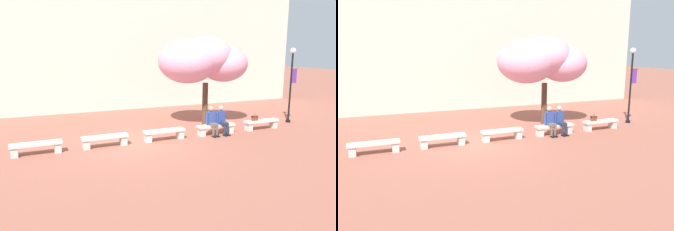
% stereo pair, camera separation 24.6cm
% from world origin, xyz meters
% --- Properties ---
extents(ground_plane, '(100.00, 100.00, 0.00)m').
position_xyz_m(ground_plane, '(0.00, 0.00, 0.00)').
color(ground_plane, '#8E5142').
extents(building_facade, '(28.60, 4.00, 10.64)m').
position_xyz_m(building_facade, '(0.00, 9.57, 5.32)').
color(building_facade, beige).
rests_on(building_facade, ground).
extents(stone_bench_near_west, '(1.81, 0.45, 0.45)m').
position_xyz_m(stone_bench_near_west, '(-3.75, 0.00, 0.30)').
color(stone_bench_near_west, beige).
rests_on(stone_bench_near_west, ground).
extents(stone_bench_center, '(1.81, 0.45, 0.45)m').
position_xyz_m(stone_bench_center, '(-1.25, 0.00, 0.30)').
color(stone_bench_center, beige).
rests_on(stone_bench_center, ground).
extents(stone_bench_near_east, '(1.81, 0.45, 0.45)m').
position_xyz_m(stone_bench_near_east, '(1.25, 0.00, 0.30)').
color(stone_bench_near_east, beige).
rests_on(stone_bench_near_east, ground).
extents(stone_bench_east_end, '(1.81, 0.45, 0.45)m').
position_xyz_m(stone_bench_east_end, '(3.75, 0.00, 0.30)').
color(stone_bench_east_end, beige).
rests_on(stone_bench_east_end, ground).
extents(stone_bench_far_east, '(1.81, 0.45, 0.45)m').
position_xyz_m(stone_bench_far_east, '(6.25, 0.00, 0.30)').
color(stone_bench_far_east, beige).
rests_on(stone_bench_far_east, ground).
extents(person_seated_left, '(0.51, 0.68, 1.29)m').
position_xyz_m(person_seated_left, '(3.50, -0.05, 0.70)').
color(person_seated_left, black).
rests_on(person_seated_left, ground).
extents(person_seated_right, '(0.51, 0.71, 1.29)m').
position_xyz_m(person_seated_right, '(4.01, -0.05, 0.70)').
color(person_seated_right, black).
rests_on(person_seated_right, ground).
extents(handbag, '(0.30, 0.15, 0.34)m').
position_xyz_m(handbag, '(5.85, 0.01, 0.58)').
color(handbag, brown).
rests_on(handbag, stone_bench_far_east).
extents(cherry_tree_main, '(4.43, 3.16, 4.38)m').
position_xyz_m(cherry_tree_main, '(4.11, 2.09, 3.21)').
color(cherry_tree_main, '#513828').
rests_on(cherry_tree_main, ground).
extents(lamp_post_with_banner, '(0.54, 0.28, 3.83)m').
position_xyz_m(lamp_post_with_banner, '(8.56, 0.71, 2.30)').
color(lamp_post_with_banner, black).
rests_on(lamp_post_with_banner, ground).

